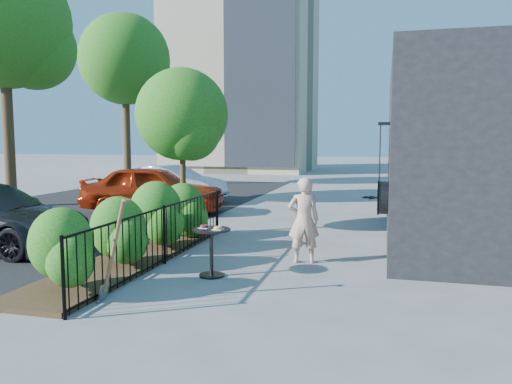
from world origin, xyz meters
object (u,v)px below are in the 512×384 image
(shovel, at_px, (112,256))
(car_silver, at_px, (172,184))
(car_red, at_px, (154,189))
(street_tree_near, at_px, (4,30))
(cafe_table, at_px, (211,243))
(patio_tree, at_px, (184,120))
(street_tree_far, at_px, (126,65))
(woman, at_px, (304,220))

(shovel, distance_m, car_silver, 11.58)
(car_red, bearing_deg, street_tree_near, 80.07)
(shovel, relative_size, car_red, 0.35)
(cafe_table, height_order, shovel, shovel)
(car_silver, bearing_deg, patio_tree, -145.91)
(patio_tree, relative_size, car_silver, 0.96)
(patio_tree, height_order, cafe_table, patio_tree)
(street_tree_near, xyz_separation_m, cafe_table, (9.57, -6.54, -5.35))
(cafe_table, xyz_separation_m, shovel, (-0.89, -1.64, 0.11))
(street_tree_near, xyz_separation_m, shovel, (8.68, -8.19, -5.24))
(street_tree_far, relative_size, shovel, 5.39)
(cafe_table, height_order, car_red, car_red)
(shovel, bearing_deg, woman, 53.12)
(patio_tree, bearing_deg, car_silver, 116.88)
(street_tree_near, relative_size, car_red, 1.87)
(patio_tree, height_order, shovel, patio_tree)
(street_tree_far, bearing_deg, patio_tree, -55.49)
(street_tree_far, distance_m, car_red, 11.02)
(street_tree_near, xyz_separation_m, street_tree_far, (0.00, 8.00, 0.00))
(car_silver, bearing_deg, woman, -134.66)
(car_red, bearing_deg, patio_tree, -151.20)
(car_silver, bearing_deg, street_tree_near, 126.96)
(patio_tree, bearing_deg, street_tree_near, 157.43)
(street_tree_near, height_order, shovel, street_tree_near)
(street_tree_near, height_order, cafe_table, street_tree_near)
(woman, xyz_separation_m, car_silver, (-6.20, 7.90, -0.13))
(street_tree_near, bearing_deg, street_tree_far, 90.00)
(street_tree_far, bearing_deg, car_red, -56.61)
(street_tree_far, relative_size, woman, 5.14)
(patio_tree, relative_size, street_tree_far, 0.48)
(street_tree_far, bearing_deg, street_tree_near, -90.00)
(car_silver, bearing_deg, street_tree_far, 48.81)
(street_tree_far, xyz_separation_m, shovel, (8.68, -16.19, -5.24))
(woman, xyz_separation_m, shovel, (-2.24, -2.98, -0.13))
(street_tree_far, relative_size, cafe_table, 9.53)
(patio_tree, bearing_deg, car_red, 127.34)
(car_red, height_order, car_silver, car_red)
(car_red, bearing_deg, shovel, -166.16)
(patio_tree, height_order, car_silver, patio_tree)
(street_tree_far, bearing_deg, woman, -50.42)
(cafe_table, xyz_separation_m, car_red, (-4.21, 6.41, 0.19))
(patio_tree, relative_size, shovel, 2.57)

